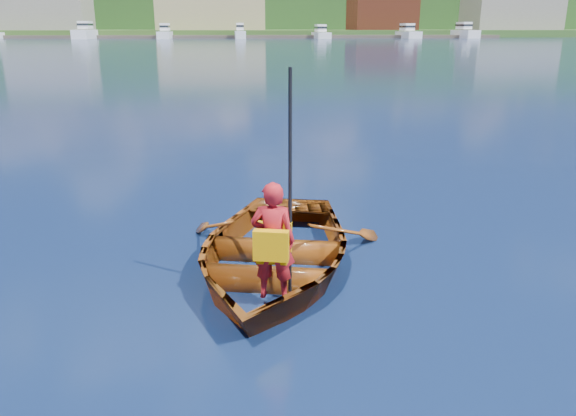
{
  "coord_description": "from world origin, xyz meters",
  "views": [
    {
      "loc": [
        -1.28,
        -6.03,
        2.68
      ],
      "look_at": [
        -0.63,
        -0.03,
        0.74
      ],
      "focal_mm": 35.0,
      "sensor_mm": 36.0,
      "label": 1
    }
  ],
  "objects_px": {
    "child_paddler": "(273,241)",
    "rowboat": "(272,251)",
    "dock": "(196,37)",
    "marina_yachts": "(209,33)"
  },
  "relations": [
    {
      "from": "dock",
      "to": "marina_yachts",
      "type": "xyz_separation_m",
      "value": [
        3.52,
        -4.68,
        0.98
      ]
    },
    {
      "from": "child_paddler",
      "to": "rowboat",
      "type": "bearing_deg",
      "value": 86.27
    },
    {
      "from": "dock",
      "to": "rowboat",
      "type": "bearing_deg",
      "value": -86.91
    },
    {
      "from": "rowboat",
      "to": "child_paddler",
      "type": "xyz_separation_m",
      "value": [
        -0.06,
        -0.91,
        0.48
      ]
    },
    {
      "from": "child_paddler",
      "to": "dock",
      "type": "bearing_deg",
      "value": 93.05
    },
    {
      "from": "rowboat",
      "to": "dock",
      "type": "relative_size",
      "value": 0.03
    },
    {
      "from": "rowboat",
      "to": "child_paddler",
      "type": "bearing_deg",
      "value": -93.73
    },
    {
      "from": "rowboat",
      "to": "dock",
      "type": "height_order",
      "value": "dock"
    },
    {
      "from": "dock",
      "to": "marina_yachts",
      "type": "bearing_deg",
      "value": -53.07
    },
    {
      "from": "child_paddler",
      "to": "marina_yachts",
      "type": "distance_m",
      "value": 144.33
    }
  ]
}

